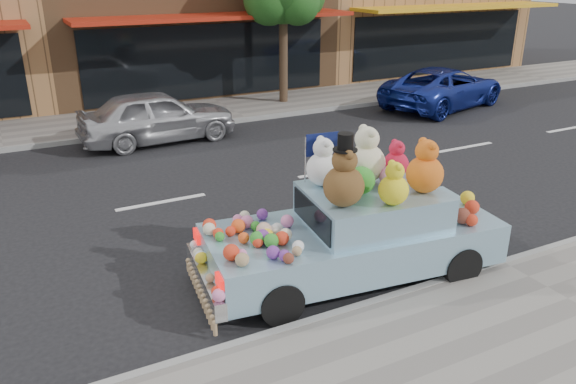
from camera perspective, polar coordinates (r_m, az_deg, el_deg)
ground at (r=12.90m, az=4.62°, el=2.11°), size 120.00×120.00×0.00m
far_sidewalk at (r=18.49m, az=-6.06°, el=8.36°), size 60.00×3.00×0.12m
near_kerb at (r=9.38m, az=20.90°, el=-6.90°), size 60.00×0.12×0.13m
far_kerb at (r=17.14m, az=-4.20°, el=7.36°), size 60.00×0.12×0.13m
car_silver at (r=15.32m, az=-13.13°, el=7.52°), size 4.13×1.81×1.39m
car_blue at (r=19.47m, az=15.54°, el=10.19°), size 5.16×3.38×1.32m
art_car at (r=8.30m, az=6.80°, el=-3.46°), size 4.65×2.25×2.36m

